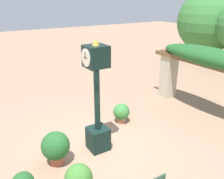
% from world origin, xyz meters
% --- Properties ---
extents(ground_plane, '(60.00, 60.00, 0.00)m').
position_xyz_m(ground_plane, '(0.00, 0.00, 0.00)').
color(ground_plane, '#9E7A60').
extents(pedestal_clock, '(0.58, 0.63, 3.36)m').
position_xyz_m(pedestal_clock, '(-0.04, -0.02, 1.57)').
color(pedestal_clock, black).
rests_on(pedestal_clock, ground).
extents(pergola, '(5.16, 1.17, 2.64)m').
position_xyz_m(pergola, '(0.00, 4.74, 1.96)').
color(pergola, '#BCB299').
rests_on(pergola, ground).
extents(potted_plant_near_left, '(0.78, 0.78, 0.98)m').
position_xyz_m(potted_plant_near_left, '(-0.01, -1.35, 0.56)').
color(potted_plant_near_left, '#9E563D').
rests_on(potted_plant_near_left, ground).
extents(potted_plant_near_right, '(0.60, 0.60, 0.75)m').
position_xyz_m(potted_plant_near_right, '(-1.00, 1.48, 0.42)').
color(potted_plant_near_right, '#B26B4C').
rests_on(potted_plant_near_right, ground).
extents(potted_plant_far_left, '(0.65, 0.65, 0.86)m').
position_xyz_m(potted_plant_far_left, '(1.39, -1.30, 0.50)').
color(potted_plant_far_left, '#9E563D').
rests_on(potted_plant_far_left, ground).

